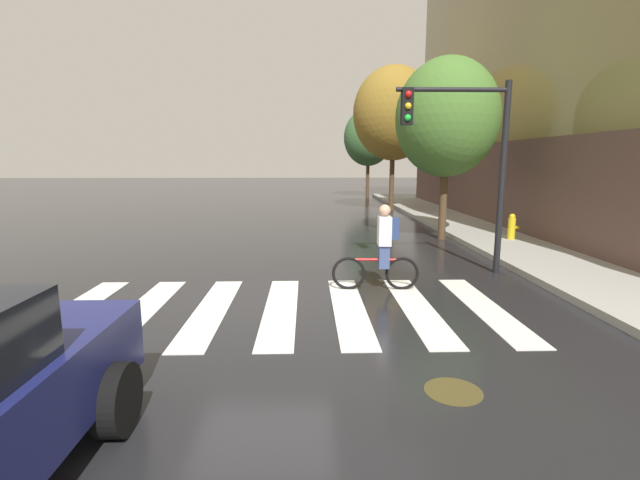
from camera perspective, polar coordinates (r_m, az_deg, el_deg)
ground_plane at (r=7.88m, az=-7.39°, el=-8.71°), size 120.00×120.00×0.00m
crosswalk_stripes at (r=7.86m, az=-4.99°, el=-8.69°), size 7.62×3.62×0.01m
manhole_cover at (r=5.47m, az=16.47°, el=-17.81°), size 0.64×0.64×0.01m
cyclist at (r=8.86m, az=7.87°, el=-0.99°), size 1.71×0.37×1.69m
traffic_light_near at (r=10.48m, az=18.05°, el=11.39°), size 2.47×0.28×4.20m
fire_hydrant at (r=14.93m, az=23.04°, el=1.55°), size 0.33×0.22×0.78m
street_tree_near at (r=15.06m, az=15.73°, el=14.61°), size 3.18×3.18×5.66m
street_tree_mid at (r=23.50m, az=9.27°, el=15.48°), size 4.01×4.01×7.12m
street_tree_far at (r=32.25m, az=6.12°, el=12.73°), size 3.40×3.40×6.05m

